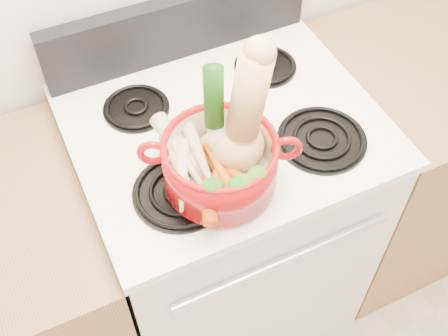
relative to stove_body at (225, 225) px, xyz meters
name	(u,v)px	position (x,y,z in m)	size (l,w,h in m)	color
stove_body	(225,225)	(0.00, 0.00, 0.00)	(0.76, 0.65, 0.92)	silver
cooktop	(225,126)	(0.00, 0.00, 0.47)	(0.78, 0.67, 0.03)	white
control_backsplash	(178,27)	(0.00, 0.30, 0.58)	(0.76, 0.05, 0.18)	black
oven_handle	(284,261)	(0.00, -0.34, 0.32)	(0.02, 0.02, 0.60)	silver
burner_front_left	(180,191)	(-0.19, -0.16, 0.50)	(0.22, 0.22, 0.02)	black
burner_front_right	(322,138)	(0.19, -0.16, 0.50)	(0.22, 0.22, 0.02)	black
burner_back_left	(136,107)	(-0.19, 0.14, 0.50)	(0.17, 0.17, 0.02)	black
burner_back_right	(265,65)	(0.19, 0.14, 0.50)	(0.17, 0.17, 0.02)	black
dutch_oven	(220,163)	(-0.10, -0.18, 0.57)	(0.26, 0.26, 0.13)	#970A0C
pot_handle_left	(153,153)	(-0.23, -0.12, 0.61)	(0.07, 0.07, 0.02)	#970A0C
pot_handle_right	(287,148)	(0.04, -0.23, 0.61)	(0.07, 0.07, 0.02)	#970A0C
squash	(239,115)	(-0.04, -0.16, 0.69)	(0.13, 0.13, 0.31)	tan
leek	(216,118)	(-0.09, -0.14, 0.67)	(0.04, 0.04, 0.28)	beige
ginger	(211,143)	(-0.08, -0.10, 0.55)	(0.08, 0.06, 0.04)	tan
parsnip_0	(201,168)	(-0.14, -0.16, 0.56)	(0.05, 0.05, 0.24)	beige
parsnip_1	(181,171)	(-0.18, -0.15, 0.56)	(0.04, 0.04, 0.20)	beige
parsnip_2	(189,155)	(-0.15, -0.13, 0.57)	(0.05, 0.05, 0.20)	beige
parsnip_3	(182,175)	(-0.19, -0.17, 0.57)	(0.04, 0.04, 0.17)	beige
parsnip_4	(180,152)	(-0.17, -0.12, 0.58)	(0.04, 0.04, 0.22)	beige
parsnip_5	(200,156)	(-0.13, -0.15, 0.59)	(0.04, 0.04, 0.20)	beige
carrot_0	(224,181)	(-0.11, -0.21, 0.55)	(0.03, 0.03, 0.17)	#BC5009
carrot_1	(208,192)	(-0.15, -0.23, 0.56)	(0.03, 0.03, 0.16)	#C9580A
carrot_2	(227,169)	(-0.09, -0.19, 0.57)	(0.03, 0.03, 0.18)	#CD5B0A
carrot_3	(215,181)	(-0.13, -0.22, 0.57)	(0.03, 0.03, 0.13)	red
carrot_4	(221,172)	(-0.11, -0.20, 0.58)	(0.03, 0.03, 0.17)	#BB5B09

